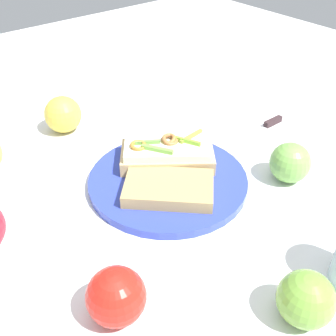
{
  "coord_description": "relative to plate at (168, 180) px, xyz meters",
  "views": [
    {
      "loc": [
        -0.38,
        -0.47,
        0.47
      ],
      "look_at": [
        0.0,
        0.0,
        0.04
      ],
      "focal_mm": 45.29,
      "sensor_mm": 36.0,
      "label": 1
    }
  ],
  "objects": [
    {
      "name": "apple_4",
      "position": [
        0.18,
        -0.13,
        0.03
      ],
      "size": [
        0.1,
        0.1,
        0.07
      ],
      "primitive_type": "sphere",
      "rotation": [
        0.0,
        0.0,
        0.68
      ],
      "color": "#72B04C",
      "rests_on": "ground_plane"
    },
    {
      "name": "knife",
      "position": [
        0.3,
        0.02,
        -0.0
      ],
      "size": [
        0.12,
        0.01,
        0.01
      ],
      "rotation": [
        0.0,
        0.0,
        3.14
      ],
      "color": "silver",
      "rests_on": "ground_plane"
    },
    {
      "name": "apple_5",
      "position": [
        -0.04,
        -0.32,
        0.03
      ],
      "size": [
        0.08,
        0.08,
        0.07
      ],
      "primitive_type": "sphere",
      "rotation": [
        0.0,
        0.0,
        0.15
      ],
      "color": "#71A73B",
      "rests_on": "ground_plane"
    },
    {
      "name": "apple_1",
      "position": [
        -0.05,
        0.29,
        0.03
      ],
      "size": [
        0.11,
        0.11,
        0.08
      ],
      "primitive_type": "sphere",
      "rotation": [
        0.0,
        0.0,
        5.74
      ],
      "color": "gold",
      "rests_on": "ground_plane"
    },
    {
      "name": "apple_0",
      "position": [
        -0.22,
        -0.17,
        0.03
      ],
      "size": [
        0.1,
        0.1,
        0.08
      ],
      "primitive_type": "sphere",
      "rotation": [
        0.0,
        0.0,
        2.6
      ],
      "color": "red",
      "rests_on": "ground_plane"
    },
    {
      "name": "sandwich",
      "position": [
        0.03,
        0.04,
        0.03
      ],
      "size": [
        0.19,
        0.17,
        0.05
      ],
      "rotation": [
        0.0,
        0.0,
        5.63
      ],
      "color": "tan",
      "rests_on": "plate"
    },
    {
      "name": "bread_slice_side",
      "position": [
        -0.03,
        -0.04,
        0.02
      ],
      "size": [
        0.17,
        0.17,
        0.02
      ],
      "primitive_type": "cube",
      "rotation": [
        0.0,
        0.0,
        5.51
      ],
      "color": "tan",
      "rests_on": "plate"
    },
    {
      "name": "plate",
      "position": [
        0.0,
        0.0,
        0.0
      ],
      "size": [
        0.28,
        0.28,
        0.02
      ],
      "primitive_type": "cylinder",
      "color": "#2F41B2",
      "rests_on": "ground_plane"
    },
    {
      "name": "ground_plane",
      "position": [
        0.0,
        0.0,
        -0.01
      ],
      "size": [
        2.0,
        2.0,
        0.0
      ],
      "primitive_type": "plane",
      "color": "silver",
      "rests_on": "ground"
    }
  ]
}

